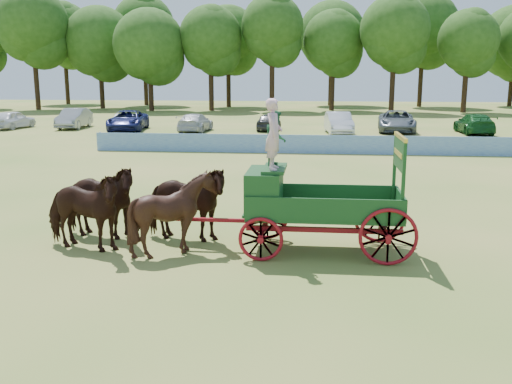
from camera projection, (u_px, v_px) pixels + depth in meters
The scene contains 9 objects.
ground at pixel (359, 251), 14.60m from camera, with size 160.00×160.00×0.00m, color #9E8847.
horse_lead_left at pixel (82, 211), 14.43m from camera, with size 1.12×2.45×2.07m, color black.
horse_lead_right at pixel (98, 201), 15.51m from camera, with size 1.12×2.45×2.07m, color black.
horse_wheel_left at pixel (175, 213), 14.18m from camera, with size 1.68×1.88×2.08m, color black.
horse_wheel_right at pixel (185, 204), 15.26m from camera, with size 1.12×2.45×2.07m, color black.
farm_dray at pixel (295, 189), 14.30m from camera, with size 6.00×2.00×3.87m.
sponsor_banner at pixel (319, 144), 32.12m from camera, with size 26.00×0.08×1.05m, color #2051B0.
parked_cars at pixel (301, 122), 44.04m from camera, with size 49.20×7.77×1.64m.
treeline at pixel (298, 35), 71.69m from camera, with size 88.41×23.60×15.16m.
Camera 1 is at (-1.14, -14.19, 4.46)m, focal length 40.00 mm.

